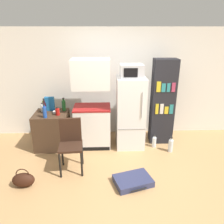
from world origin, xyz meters
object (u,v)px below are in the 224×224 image
(bookshelf, at_px, (163,102))
(water_bottle_front, at_px, (171,145))
(bottle_wine_dark, at_px, (45,108))
(handbag, at_px, (23,180))
(bottle_green_tall, at_px, (64,105))
(refrigerator, at_px, (130,113))
(microwave, at_px, (132,71))
(bowl, at_px, (56,112))
(cereal_box, at_px, (50,104))
(bottle_olive_oil, at_px, (44,105))
(kitchen_hutch, at_px, (92,108))
(bottle_blue_soda, at_px, (45,112))
(suitcase_large_flat, at_px, (133,181))
(water_bottle_middle, at_px, (154,142))
(bottle_clear_short, at_px, (42,108))
(side_table, at_px, (52,130))
(chair, at_px, (71,140))
(bottle_ketchup_red, at_px, (58,112))

(bookshelf, bearing_deg, water_bottle_front, -76.99)
(bottle_wine_dark, xyz_separation_m, water_bottle_front, (2.58, -0.31, -0.75))
(bookshelf, bearing_deg, handbag, -150.46)
(bottle_green_tall, bearing_deg, refrigerator, -5.16)
(microwave, height_order, bookshelf, bookshelf)
(bowl, distance_m, cereal_box, 0.25)
(refrigerator, bearing_deg, bottle_olive_oil, 173.16)
(microwave, bearing_deg, kitchen_hutch, 177.85)
(bottle_olive_oil, relative_size, water_bottle_front, 0.73)
(bottle_blue_soda, bearing_deg, kitchen_hutch, 16.85)
(suitcase_large_flat, bearing_deg, water_bottle_middle, 45.79)
(microwave, distance_m, water_bottle_middle, 1.60)
(bookshelf, distance_m, cereal_box, 2.41)
(kitchen_hutch, distance_m, bottle_clear_short, 1.05)
(side_table, distance_m, kitchen_hutch, 0.97)
(bottle_wine_dark, relative_size, chair, 0.31)
(bottle_blue_soda, bearing_deg, cereal_box, 88.09)
(bottle_blue_soda, relative_size, suitcase_large_flat, 0.41)
(bottle_olive_oil, height_order, water_bottle_middle, bottle_olive_oil)
(side_table, bearing_deg, bottle_green_tall, 29.08)
(microwave, relative_size, bottle_green_tall, 1.61)
(bookshelf, bearing_deg, bottle_ketchup_red, -173.05)
(bowl, bearing_deg, cereal_box, 136.94)
(side_table, relative_size, handbag, 2.14)
(bowl, bearing_deg, handbag, -103.92)
(chair, distance_m, water_bottle_middle, 1.86)
(microwave, distance_m, bottle_wine_dark, 1.91)
(kitchen_hutch, relative_size, microwave, 4.10)
(bottle_clear_short, height_order, water_bottle_front, bottle_clear_short)
(water_bottle_middle, bearing_deg, suitcase_large_flat, -117.24)
(refrigerator, bearing_deg, cereal_box, 175.00)
(bottle_olive_oil, bearing_deg, water_bottle_middle, -8.45)
(bottle_ketchup_red, xyz_separation_m, cereal_box, (-0.21, 0.27, 0.08))
(suitcase_large_flat, bearing_deg, bottle_olive_oil, 121.77)
(handbag, bearing_deg, refrigerator, 35.14)
(handbag, xyz_separation_m, water_bottle_middle, (2.39, 1.18, -0.00))
(bottle_olive_oil, bearing_deg, microwave, -6.89)
(microwave, bearing_deg, bottle_green_tall, 174.78)
(bottle_clear_short, bearing_deg, water_bottle_front, -8.99)
(refrigerator, distance_m, cereal_box, 1.71)
(bottle_green_tall, height_order, bottle_wine_dark, bottle_wine_dark)
(refrigerator, distance_m, bottle_olive_oil, 1.86)
(bottle_olive_oil, bearing_deg, bottle_green_tall, -12.12)
(bottle_olive_oil, xyz_separation_m, water_bottle_front, (2.66, -0.55, -0.73))
(bookshelf, xyz_separation_m, bowl, (-2.25, -0.14, -0.13))
(bottle_ketchup_red, height_order, water_bottle_front, bottle_ketchup_red)
(bottle_olive_oil, bearing_deg, side_table, -52.54)
(suitcase_large_flat, height_order, water_bottle_middle, water_bottle_middle)
(bottle_green_tall, xyz_separation_m, bottle_olive_oil, (-0.44, 0.09, -0.02))
(microwave, relative_size, bottle_clear_short, 2.40)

